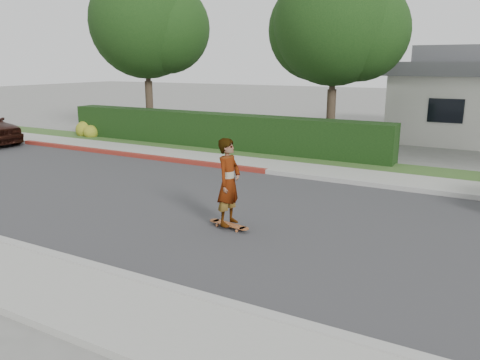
{
  "coord_description": "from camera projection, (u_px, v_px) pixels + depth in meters",
  "views": [
    {
      "loc": [
        7.52,
        -9.46,
        3.57
      ],
      "look_at": [
        2.57,
        -0.54,
        1.0
      ],
      "focal_mm": 35.0,
      "sensor_mm": 36.0,
      "label": 1
    }
  ],
  "objects": [
    {
      "name": "tree_center",
      "position": [
        336.0,
        27.0,
        18.32
      ],
      "size": [
        5.66,
        4.84,
        7.44
      ],
      "color": "#33261C",
      "rests_on": "ground"
    },
    {
      "name": "curb_near",
      "position": [
        32.0,
        251.0,
        8.93
      ],
      "size": [
        60.0,
        0.2,
        0.15
      ],
      "primitive_type": "cube",
      "color": "#9E9E99",
      "rests_on": "ground"
    },
    {
      "name": "curb_red_section",
      "position": [
        128.0,
        154.0,
        18.24
      ],
      "size": [
        12.0,
        0.21,
        0.15
      ],
      "primitive_type": "cube",
      "color": "maroon",
      "rests_on": "ground"
    },
    {
      "name": "curb_far",
      "position": [
        240.0,
        168.0,
        15.89
      ],
      "size": [
        60.0,
        0.2,
        0.15
      ],
      "primitive_type": "cube",
      "color": "#9E9E99",
      "rests_on": "ground"
    },
    {
      "name": "ground",
      "position": [
        165.0,
        201.0,
        12.43
      ],
      "size": [
        120.0,
        120.0,
        0.0
      ],
      "primitive_type": "plane",
      "color": "slate",
      "rests_on": "ground"
    },
    {
      "name": "skateboarder",
      "position": [
        229.0,
        182.0,
        10.07
      ],
      "size": [
        0.46,
        0.7,
        1.91
      ],
      "primitive_type": "imported",
      "rotation": [
        0.0,
        0.0,
        1.57
      ],
      "color": "white",
      "rests_on": "skateboard"
    },
    {
      "name": "tree_left",
      "position": [
        148.0,
        25.0,
        22.04
      ],
      "size": [
        5.99,
        5.21,
        8.0
      ],
      "color": "#33261C",
      "rests_on": "ground"
    },
    {
      "name": "flowering_shrub",
      "position": [
        87.0,
        131.0,
        22.77
      ],
      "size": [
        1.4,
        1.0,
        0.9
      ],
      "color": "#2D4C19",
      "rests_on": "ground"
    },
    {
      "name": "skateboard",
      "position": [
        229.0,
        225.0,
        10.31
      ],
      "size": [
        1.08,
        0.39,
        0.1
      ],
      "rotation": [
        0.0,
        0.0,
        -0.17
      ],
      "color": "#CB6D37",
      "rests_on": "ground"
    },
    {
      "name": "sidewalk_far",
      "position": [
        252.0,
        164.0,
        16.65
      ],
      "size": [
        60.0,
        1.6,
        0.12
      ],
      "primitive_type": "cube",
      "color": "gray",
      "rests_on": "ground"
    },
    {
      "name": "hedge",
      "position": [
        214.0,
        131.0,
        19.76
      ],
      "size": [
        15.0,
        1.0,
        1.5
      ],
      "primitive_type": "cube",
      "color": "black",
      "rests_on": "ground"
    },
    {
      "name": "road",
      "position": [
        165.0,
        200.0,
        12.43
      ],
      "size": [
        60.0,
        8.0,
        0.01
      ],
      "primitive_type": "cube",
      "color": "#2D2D30",
      "rests_on": "ground"
    },
    {
      "name": "planting_strip",
      "position": [
        272.0,
        156.0,
        18.01
      ],
      "size": [
        60.0,
        1.6,
        0.1
      ],
      "primitive_type": "cube",
      "color": "#2D4C1E",
      "rests_on": "ground"
    }
  ]
}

